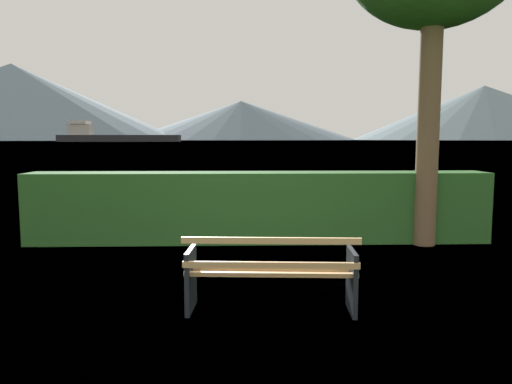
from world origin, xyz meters
name	(u,v)px	position (x,y,z in m)	size (l,w,h in m)	color
ground_plane	(271,310)	(0.00, 0.00, 0.00)	(1400.00, 1400.00, 0.00)	#567A38
water_surface	(241,141)	(0.00, 306.65, 0.00)	(620.00, 620.00, 0.00)	#6B8EA3
park_bench	(271,273)	(0.00, -0.06, 0.43)	(1.85, 0.68, 0.87)	tan
hedge_row	(259,207)	(0.00, 3.58, 0.63)	(8.21, 0.73, 1.26)	#285B23
cargo_ship_large	(110,136)	(-70.81, 261.81, 3.17)	(65.16, 11.55, 11.35)	#232328
distant_hills	(207,109)	(-38.25, 558.65, 34.98)	(871.08, 388.97, 80.96)	slate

